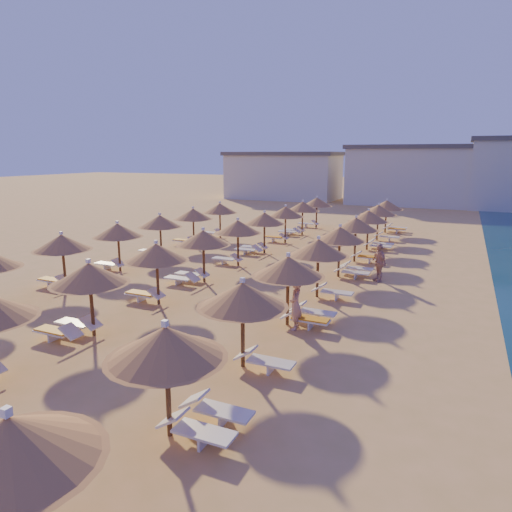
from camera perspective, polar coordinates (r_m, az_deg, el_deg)
The scene contains 8 objects.
ground at distance 18.91m, azimuth -3.10°, elevation -6.46°, with size 220.00×220.00×0.00m, color tan.
hotel_blocks at distance 60.79m, azimuth 18.97°, elevation 9.61°, with size 47.01×9.47×8.10m.
parasol_row_east at distance 19.92m, azimuth 7.80°, elevation 0.93°, with size 2.68×40.06×2.73m.
parasol_row_west at distance 22.22m, azimuth -6.61°, elevation 2.17°, with size 2.68×40.06×2.73m.
parasol_row_inland at distance 25.31m, azimuth -16.90°, elevation 2.98°, with size 2.68×25.11×2.73m.
loungers at distance 21.91m, azimuth -3.43°, elevation -2.84°, with size 14.21×38.85×0.66m.
beachgoer_c at distance 23.31m, azimuth 15.11°, elevation -0.78°, with size 1.11×0.46×1.90m, color tan.
beachgoer_a at distance 16.43m, azimuth 4.96°, elevation -6.07°, with size 0.67×0.44×1.84m, color tan.
Camera 1 is at (8.30, -15.83, 6.17)m, focal length 32.00 mm.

